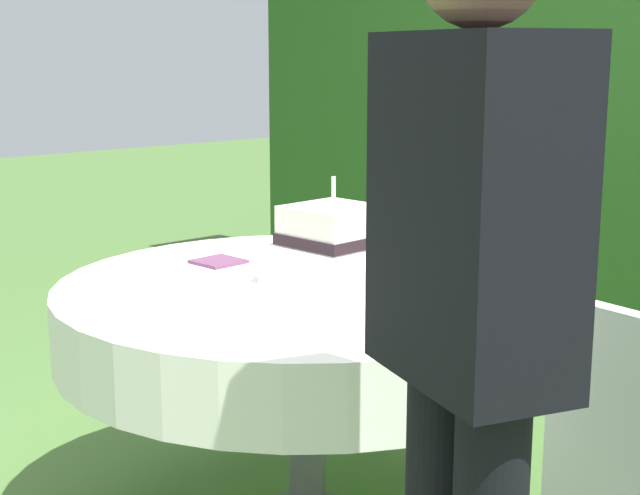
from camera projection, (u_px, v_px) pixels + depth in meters
cake_table at (307, 317)px, 2.60m from camera, size 1.37×1.37×0.75m
wedding_cake at (336, 248)px, 2.54m from camera, size 0.30×0.32×0.30m
serving_plate_near at (396, 320)px, 2.20m from camera, size 0.10×0.10×0.01m
serving_plate_far at (451, 279)px, 2.59m from camera, size 0.12×0.12×0.01m
serving_plate_left at (111, 274)px, 2.65m from camera, size 0.12×0.12×0.01m
serving_plate_right at (177, 289)px, 2.48m from camera, size 0.12×0.12×0.01m
napkin_stack at (218, 262)px, 2.81m from camera, size 0.14×0.14×0.01m
standing_person at (469, 331)px, 1.51m from camera, size 0.41×0.31×1.60m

